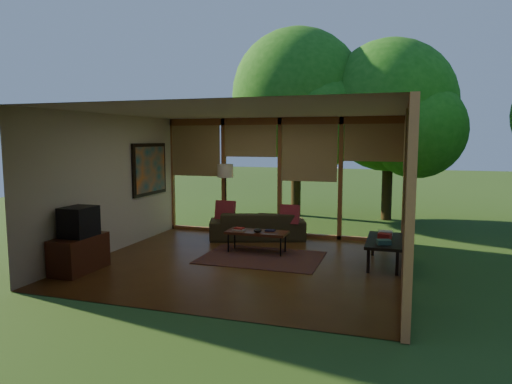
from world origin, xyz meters
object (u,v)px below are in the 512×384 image
(television, at_px, (79,222))
(sofa, at_px, (257,225))
(media_cabinet, at_px, (79,254))
(side_console, at_px, (384,242))
(floor_lamp, at_px, (225,175))
(coffee_table, at_px, (257,233))

(television, bearing_deg, sofa, 58.10)
(sofa, relative_size, media_cabinet, 2.10)
(television, xyz_separation_m, side_console, (4.85, 1.99, -0.44))
(sofa, height_order, floor_lamp, floor_lamp)
(media_cabinet, height_order, television, television)
(media_cabinet, relative_size, television, 1.82)
(media_cabinet, xyz_separation_m, television, (0.02, 0.00, 0.55))
(television, distance_m, side_console, 5.26)
(sofa, bearing_deg, media_cabinet, 38.62)
(sofa, height_order, coffee_table, sofa)
(television, bearing_deg, floor_lamp, 69.82)
(media_cabinet, relative_size, coffee_table, 0.83)
(media_cabinet, bearing_deg, floor_lamp, 69.53)
(side_console, bearing_deg, media_cabinet, -157.76)
(media_cabinet, height_order, floor_lamp, floor_lamp)
(floor_lamp, bearing_deg, media_cabinet, -110.47)
(coffee_table, height_order, side_console, side_console)
(television, height_order, coffee_table, television)
(sofa, bearing_deg, coffee_table, 87.76)
(sofa, relative_size, floor_lamp, 1.27)
(coffee_table, bearing_deg, sofa, 106.99)
(television, xyz_separation_m, floor_lamp, (1.26, 3.44, 0.56))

